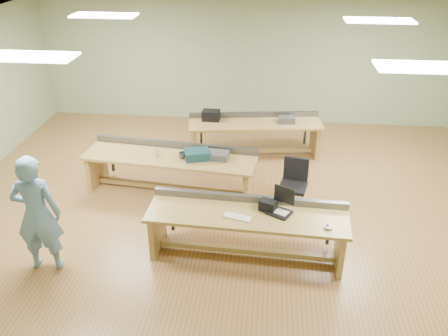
{
  "coord_description": "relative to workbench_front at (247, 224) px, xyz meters",
  "views": [
    {
      "loc": [
        0.64,
        -7.34,
        4.55
      ],
      "look_at": [
        -0.05,
        -0.6,
        0.99
      ],
      "focal_mm": 38.0,
      "sensor_mm": 36.0,
      "label": 1
    }
  ],
  "objects": [
    {
      "name": "storage_box_back",
      "position": [
        -0.98,
        3.54,
        0.3
      ],
      "size": [
        0.37,
        0.27,
        0.21
      ],
      "primitive_type": "cube",
      "rotation": [
        0.0,
        0.0,
        -0.02
      ],
      "color": "black",
      "rests_on": "workbench_back"
    },
    {
      "name": "camera_bag",
      "position": [
        0.3,
        0.09,
        0.27
      ],
      "size": [
        0.29,
        0.24,
        0.17
      ],
      "primitive_type": "cube",
      "rotation": [
        0.0,
        0.0,
        -0.44
      ],
      "color": "black",
      "rests_on": "workbench_front"
    },
    {
      "name": "person",
      "position": [
        -2.9,
        -0.58,
        0.35
      ],
      "size": [
        0.71,
        0.51,
        1.82
      ],
      "primitive_type": "imported",
      "rotation": [
        0.0,
        0.0,
        3.26
      ],
      "color": "#6C91B0",
      "rests_on": "floor"
    },
    {
      "name": "laptop_screen",
      "position": [
        0.53,
        0.14,
        0.45
      ],
      "size": [
        0.29,
        0.17,
        0.26
      ],
      "primitive_type": "cube",
      "rotation": [
        0.0,
        0.0,
        -0.5
      ],
      "color": "black",
      "rests_on": "laptop_base"
    },
    {
      "name": "keyboard",
      "position": [
        -0.13,
        -0.14,
        0.2
      ],
      "size": [
        0.42,
        0.23,
        0.02
      ],
      "primitive_type": "cube",
      "rotation": [
        0.0,
        0.0,
        -0.27
      ],
      "color": "silver",
      "rests_on": "workbench_front"
    },
    {
      "name": "fluor_panels",
      "position": [
        -0.39,
        1.51,
        2.41
      ],
      "size": [
        6.2,
        3.5,
        0.03
      ],
      "color": "white",
      "rests_on": "ceiling"
    },
    {
      "name": "workbench_front",
      "position": [
        0.0,
        0.0,
        0.0
      ],
      "size": [
        2.98,
        0.94,
        0.86
      ],
      "rotation": [
        0.0,
        0.0,
        -0.05
      ],
      "color": "#A07F43",
      "rests_on": "floor"
    },
    {
      "name": "trackball_mouse",
      "position": [
        1.14,
        -0.28,
        0.22
      ],
      "size": [
        0.15,
        0.17,
        0.06
      ],
      "primitive_type": "ellipsoid",
      "rotation": [
        0.0,
        0.0,
        -0.23
      ],
      "color": "white",
      "rests_on": "workbench_front"
    },
    {
      "name": "workbench_mid",
      "position": [
        -1.51,
        1.77,
        0.0
      ],
      "size": [
        3.23,
        1.19,
        0.86
      ],
      "rotation": [
        0.0,
        0.0,
        -0.11
      ],
      "color": "#A07F43",
      "rests_on": "floor"
    },
    {
      "name": "laptop_base",
      "position": [
        0.46,
        0.03,
        0.21
      ],
      "size": [
        0.42,
        0.39,
        0.04
      ],
      "primitive_type": "cube",
      "rotation": [
        0.0,
        0.0,
        -0.5
      ],
      "color": "black",
      "rests_on": "workbench_front"
    },
    {
      "name": "parts_bin_grey",
      "position": [
        -0.66,
        1.73,
        0.25
      ],
      "size": [
        0.48,
        0.33,
        0.12
      ],
      "primitive_type": "cube",
      "rotation": [
        0.0,
        0.0,
        -0.11
      ],
      "color": "#39393B",
      "rests_on": "workbench_mid"
    },
    {
      "name": "wall_back",
      "position": [
        -0.39,
        5.51,
        0.94
      ],
      "size": [
        10.0,
        0.04,
        3.0
      ],
      "primitive_type": "cube",
      "color": "gray",
      "rests_on": "floor"
    },
    {
      "name": "floor",
      "position": [
        -0.39,
        1.51,
        -0.56
      ],
      "size": [
        10.0,
        10.0,
        0.0
      ],
      "primitive_type": "plane",
      "color": "#936237",
      "rests_on": "ground"
    },
    {
      "name": "parts_bin_teal",
      "position": [
        -1.0,
        1.69,
        0.27
      ],
      "size": [
        0.51,
        0.44,
        0.15
      ],
      "primitive_type": "cube",
      "rotation": [
        0.0,
        0.0,
        0.29
      ],
      "color": "#12353C",
      "rests_on": "workbench_mid"
    },
    {
      "name": "mug",
      "position": [
        -1.26,
        1.68,
        0.25
      ],
      "size": [
        0.18,
        0.18,
        0.11
      ],
      "primitive_type": "imported",
      "rotation": [
        0.0,
        0.0,
        -0.39
      ],
      "color": "#39393B",
      "rests_on": "workbench_mid"
    },
    {
      "name": "wall_front",
      "position": [
        -0.39,
        -2.49,
        0.94
      ],
      "size": [
        10.0,
        0.04,
        3.0
      ],
      "primitive_type": "cube",
      "color": "gray",
      "rests_on": "floor"
    },
    {
      "name": "tray_back",
      "position": [
        0.63,
        3.56,
        0.26
      ],
      "size": [
        0.35,
        0.27,
        0.13
      ],
      "primitive_type": "cube",
      "rotation": [
        0.0,
        0.0,
        0.1
      ],
      "color": "#39393B",
      "rests_on": "workbench_back"
    },
    {
      "name": "task_chair",
      "position": [
        0.72,
        1.33,
        -0.21
      ],
      "size": [
        0.61,
        0.61,
        0.95
      ],
      "rotation": [
        0.0,
        0.0,
        -0.21
      ],
      "color": "black",
      "rests_on": "floor"
    },
    {
      "name": "workbench_back",
      "position": [
        -0.04,
        3.51,
        -0.0
      ],
      "size": [
        2.88,
        1.13,
        0.86
      ],
      "rotation": [
        0.0,
        0.0,
        0.14
      ],
      "color": "#A07F43",
      "rests_on": "floor"
    },
    {
      "name": "drinks_can",
      "position": [
        -1.72,
        1.68,
        0.26
      ],
      "size": [
        0.09,
        0.09,
        0.13
      ],
      "primitive_type": "cylinder",
      "rotation": [
        0.0,
        0.0,
        -0.28
      ],
      "color": "silver",
      "rests_on": "workbench_mid"
    },
    {
      "name": "ceiling",
      "position": [
        -0.39,
        1.51,
        2.44
      ],
      "size": [
        10.0,
        10.0,
        0.0
      ],
      "primitive_type": "plane",
      "color": "silver",
      "rests_on": "wall_back"
    }
  ]
}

